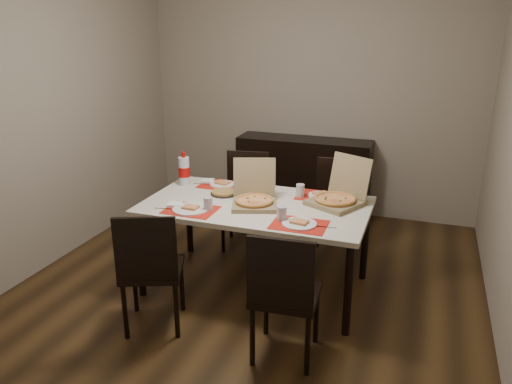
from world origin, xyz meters
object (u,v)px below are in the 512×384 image
chair_far_left (246,195)px  pizza_box_center (254,198)px  dining_table (256,211)px  chair_near_left (150,266)px  soda_bottle (184,171)px  chair_far_right (336,205)px  dip_bowl (269,195)px  sideboard (303,177)px  chair_near_right (284,292)px

chair_far_left → pizza_box_center: bearing=-65.3°
dining_table → chair_far_left: 0.91m
chair_near_left → soda_bottle: 1.19m
chair_near_left → chair_far_right: size_ratio=1.00×
pizza_box_center → soda_bottle: (-0.77, 0.29, 0.07)m
chair_far_right → dip_bowl: bearing=-125.6°
chair_far_left → soda_bottle: size_ratio=3.07×
sideboard → chair_near_left: 2.65m
sideboard → dining_table: sideboard is taller
pizza_box_center → dip_bowl: pizza_box_center is taller
chair_near_right → dip_bowl: bearing=112.9°
pizza_box_center → chair_far_left: bearing=114.7°
dip_bowl → soda_bottle: (-0.82, 0.06, 0.11)m
sideboard → chair_near_right: (0.54, -2.64, 0.06)m
chair_near_left → dip_bowl: (0.54, 1.03, 0.25)m
chair_far_left → soda_bottle: 0.76m
sideboard → dip_bowl: sideboard is taller
sideboard → chair_near_left: size_ratio=1.61×
chair_far_right → soda_bottle: 1.45m
dining_table → chair_far_right: bearing=58.9°
chair_far_right → dip_bowl: size_ratio=8.37×
chair_far_right → dining_table: bearing=-121.1°
chair_near_right → soda_bottle: (-1.26, 1.12, 0.37)m
chair_far_right → pizza_box_center: 1.05m
chair_far_left → dining_table: bearing=-64.2°
chair_far_left → soda_bottle: soda_bottle is taller
dining_table → chair_near_right: (0.49, -0.86, -0.17)m
dining_table → dip_bowl: (0.04, 0.19, 0.08)m
soda_bottle → chair_near_right: bearing=-41.6°
chair_far_left → pizza_box_center: size_ratio=1.97×
pizza_box_center → soda_bottle: size_ratio=1.56×
sideboard → dip_bowl: (0.09, -1.58, 0.31)m
chair_far_right → pizza_box_center: bearing=-120.6°
chair_near_left → chair_far_left: 1.65m
chair_far_left → chair_far_right: size_ratio=1.00×
dining_table → chair_far_left: chair_far_left is taller
sideboard → chair_far_left: size_ratio=1.61×
chair_near_left → dining_table: bearing=59.5°
chair_far_right → dip_bowl: (-0.46, -0.64, 0.25)m
dining_table → soda_bottle: bearing=161.6°
dining_table → dip_bowl: 0.21m
chair_near_right → dining_table: bearing=119.6°
dining_table → chair_near_right: bearing=-60.4°
chair_near_right → soda_bottle: bearing=138.4°
chair_near_left → dip_bowl: bearing=62.5°
soda_bottle → sideboard: bearing=64.5°
dining_table → dip_bowl: bearing=76.9°
chair_near_right → chair_far_left: bearing=117.8°
dip_bowl → chair_far_right: bearing=54.4°
chair_far_left → dip_bowl: bearing=-54.6°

